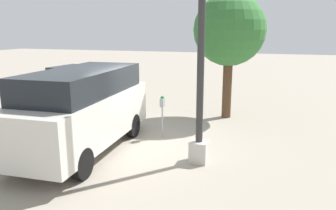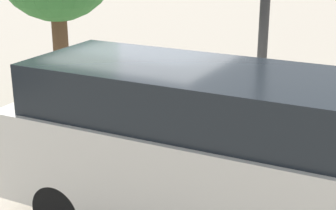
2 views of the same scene
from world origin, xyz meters
name	(u,v)px [view 2 (image 2 of 2)]	position (x,y,z in m)	size (l,w,h in m)	color
ground_plane	(153,175)	(0.00, 0.00, 0.00)	(80.00, 80.00, 0.00)	gray
parking_meter_near	(143,107)	(-0.48, 0.48, 0.98)	(0.20, 0.12, 1.33)	#9E9EA3
lamp_post	(262,48)	(1.10, 2.00, 1.90)	(0.44, 0.44, 5.50)	beige
parked_van	(192,147)	(1.32, -1.21, 1.24)	(5.14, 2.13, 2.28)	beige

